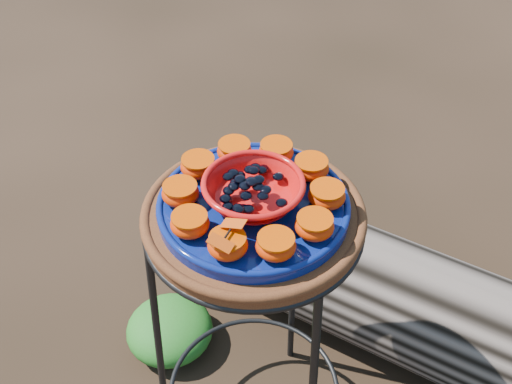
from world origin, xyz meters
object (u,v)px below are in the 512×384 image
at_px(cobalt_plate, 253,207).
at_px(red_bowl, 253,192).
at_px(plant_stand, 254,339).
at_px(terracotta_saucer, 253,218).
at_px(driftwood_log, 496,341).

distance_m(cobalt_plate, red_bowl, 0.03).
height_order(plant_stand, red_bowl, red_bowl).
xyz_separation_m(plant_stand, terracotta_saucer, (0.00, 0.00, 0.37)).
height_order(terracotta_saucer, red_bowl, red_bowl).
xyz_separation_m(plant_stand, cobalt_plate, (0.00, 0.00, 0.39)).
bearing_deg(cobalt_plate, red_bowl, 0.00).
height_order(plant_stand, terracotta_saucer, terracotta_saucer).
distance_m(terracotta_saucer, red_bowl, 0.06).
xyz_separation_m(cobalt_plate, driftwood_log, (0.49, 0.39, -0.58)).
relative_size(terracotta_saucer, cobalt_plate, 1.17).
height_order(plant_stand, driftwood_log, plant_stand).
bearing_deg(terracotta_saucer, plant_stand, 0.00).
xyz_separation_m(cobalt_plate, red_bowl, (0.00, 0.00, 0.03)).
xyz_separation_m(terracotta_saucer, cobalt_plate, (0.00, 0.00, 0.03)).
bearing_deg(plant_stand, driftwood_log, 38.64).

